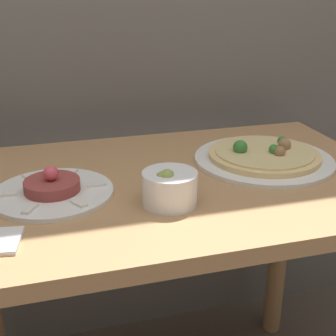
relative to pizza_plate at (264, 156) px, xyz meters
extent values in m
cube|color=#AD7F51|center=(-0.26, -0.04, -0.03)|extent=(1.05, 0.65, 0.03)
cylinder|color=#AD7F51|center=(0.21, 0.23, -0.41)|extent=(0.06, 0.06, 0.72)
cylinder|color=white|center=(0.00, 0.00, -0.01)|extent=(0.34, 0.34, 0.01)
cylinder|color=#E5C17F|center=(0.00, 0.00, 0.00)|extent=(0.28, 0.28, 0.01)
cylinder|color=#E0C684|center=(0.00, 0.00, 0.01)|extent=(0.24, 0.24, 0.00)
sphere|color=#997047|center=(0.06, 0.00, 0.02)|extent=(0.03, 0.03, 0.03)
sphere|color=#387F33|center=(-0.06, 0.01, 0.02)|extent=(0.04, 0.04, 0.04)
sphere|color=#997047|center=(0.02, -0.04, 0.02)|extent=(0.03, 0.03, 0.03)
sphere|color=#387F33|center=(0.07, 0.04, 0.02)|extent=(0.02, 0.02, 0.02)
sphere|color=#387F33|center=(0.02, -0.02, 0.02)|extent=(0.03, 0.03, 0.03)
sphere|color=gold|center=(-0.05, 0.03, 0.02)|extent=(0.02, 0.02, 0.02)
cylinder|color=white|center=(-0.52, -0.06, -0.01)|extent=(0.25, 0.25, 0.01)
cylinder|color=#933D38|center=(-0.52, -0.06, 0.01)|extent=(0.12, 0.12, 0.02)
sphere|color=#DB4C5B|center=(-0.52, -0.06, 0.04)|extent=(0.03, 0.03, 0.03)
cube|color=white|center=(-0.42, -0.06, 0.00)|extent=(0.04, 0.02, 0.01)
cube|color=white|center=(-0.47, 0.02, 0.00)|extent=(0.03, 0.04, 0.01)
cube|color=white|center=(-0.56, 0.02, 0.00)|extent=(0.03, 0.04, 0.01)
cube|color=white|center=(-0.61, -0.06, 0.00)|extent=(0.04, 0.02, 0.01)
cube|color=white|center=(-0.56, -0.14, 0.00)|extent=(0.03, 0.04, 0.01)
cube|color=white|center=(-0.47, -0.14, 0.00)|extent=(0.03, 0.04, 0.01)
cylinder|color=white|center=(-0.29, -0.16, 0.02)|extent=(0.11, 0.11, 0.07)
sphere|color=#8EA34C|center=(-0.31, -0.17, 0.05)|extent=(0.03, 0.03, 0.03)
sphere|color=#A3B25B|center=(-0.29, -0.17, 0.05)|extent=(0.02, 0.02, 0.02)
sphere|color=#8EA34C|center=(-0.30, -0.17, 0.05)|extent=(0.03, 0.03, 0.03)
sphere|color=#668E42|center=(-0.30, -0.16, 0.05)|extent=(0.03, 0.03, 0.03)
camera|label=1|loc=(-0.53, -0.98, 0.41)|focal=50.00mm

